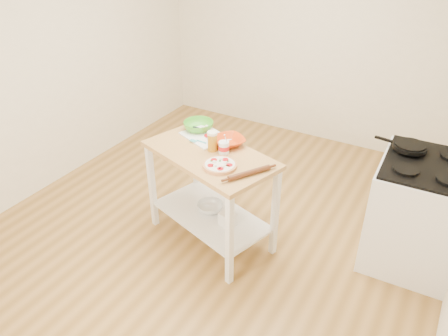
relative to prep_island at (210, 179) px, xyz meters
name	(u,v)px	position (x,y,z in m)	size (l,w,h in m)	color
room_shell	(221,92)	(-0.03, 0.23, 0.70)	(4.04, 4.54, 2.74)	#A1763B
prep_island	(210,179)	(0.00, 0.00, 0.00)	(1.27, 0.93, 0.90)	tan
gas_stove	(417,212)	(1.61, 0.64, -0.17)	(0.73, 0.85, 1.11)	white
skillet	(409,147)	(1.42, 0.79, 0.33)	(0.43, 0.27, 0.03)	black
pizza	(220,165)	(0.19, -0.15, 0.27)	(0.27, 0.27, 0.04)	tan
cutting_board	(205,136)	(-0.19, 0.23, 0.26)	(0.48, 0.43, 0.04)	white
spatula	(198,141)	(-0.18, 0.10, 0.27)	(0.15, 0.05, 0.01)	#40ADB6
knife	(202,130)	(-0.27, 0.31, 0.27)	(0.27, 0.03, 0.01)	silver
orange_bowl	(229,141)	(0.06, 0.20, 0.29)	(0.27, 0.27, 0.07)	#D5420E
green_bowl	(199,126)	(-0.31, 0.31, 0.30)	(0.27, 0.27, 0.08)	green
beer_pint	(212,141)	(0.00, 0.05, 0.34)	(0.09, 0.09, 0.17)	#AF7411
yogurt_tub	(224,148)	(0.10, 0.05, 0.31)	(0.09, 0.09, 0.19)	white
rolling_pin	(249,173)	(0.45, -0.15, 0.27)	(0.04, 0.04, 0.36)	#5A2D14
shelf_glass_bowl	(210,207)	(-0.04, 0.05, -0.35)	(0.24, 0.24, 0.07)	silver
shelf_bin	(228,219)	(0.20, -0.05, -0.32)	(0.12, 0.12, 0.12)	white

